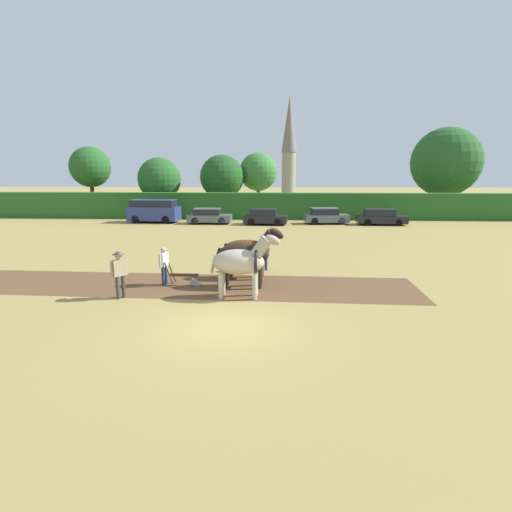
{
  "coord_description": "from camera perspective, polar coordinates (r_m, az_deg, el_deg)",
  "views": [
    {
      "loc": [
        1.52,
        -11.47,
        4.66
      ],
      "look_at": [
        0.66,
        5.49,
        1.1
      ],
      "focal_mm": 28.0,
      "sensor_mm": 36.0,
      "label": 1
    }
  ],
  "objects": [
    {
      "name": "ground_plane",
      "position": [
        12.47,
        -4.39,
        -10.13
      ],
      "size": [
        240.0,
        240.0,
        0.0
      ],
      "primitive_type": "plane",
      "color": "#998447"
    },
    {
      "name": "plowed_furrow_strip",
      "position": [
        17.29,
        -12.13,
        -4.05
      ],
      "size": [
        20.68,
        4.42,
        0.01
      ],
      "primitive_type": "cube",
      "rotation": [
        0.0,
        0.0,
        -0.03
      ],
      "color": "brown",
      "rests_on": "ground"
    },
    {
      "name": "hedgerow",
      "position": [
        41.15,
        0.77,
        7.18
      ],
      "size": [
        57.99,
        1.46,
        2.64
      ],
      "primitive_type": "cube",
      "color": "#286023",
      "rests_on": "ground"
    },
    {
      "name": "tree_far_left",
      "position": [
        48.98,
        -22.59,
        11.63
      ],
      "size": [
        4.45,
        4.45,
        7.5
      ],
      "color": "#4C3823",
      "rests_on": "ground"
    },
    {
      "name": "tree_left",
      "position": [
        46.32,
        -13.64,
        10.6
      ],
      "size": [
        4.72,
        4.72,
        6.3
      ],
      "color": "#4C3823",
      "rests_on": "ground"
    },
    {
      "name": "tree_center_left",
      "position": [
        45.74,
        -4.89,
        11.17
      ],
      "size": [
        4.91,
        4.91,
        6.63
      ],
      "color": "#4C3823",
      "rests_on": "ground"
    },
    {
      "name": "tree_center",
      "position": [
        47.26,
        0.34,
        11.91
      ],
      "size": [
        4.4,
        4.4,
        6.95
      ],
      "color": "brown",
      "rests_on": "ground"
    },
    {
      "name": "tree_center_right",
      "position": [
        50.03,
        25.5,
        12.02
      ],
      "size": [
        7.53,
        7.53,
        9.57
      ],
      "color": "#423323",
      "rests_on": "ground"
    },
    {
      "name": "church_spire",
      "position": [
        77.71,
        4.75,
        15.54
      ],
      "size": [
        2.87,
        2.87,
        18.62
      ],
      "color": "gray",
      "rests_on": "ground"
    },
    {
      "name": "draft_horse_lead_left",
      "position": [
        14.94,
        -2.11,
        -0.8
      ],
      "size": [
        2.7,
        1.06,
        2.5
      ],
      "rotation": [
        0.0,
        0.0,
        -0.03
      ],
      "color": "#B2A38E",
      "rests_on": "ground"
    },
    {
      "name": "draft_horse_lead_right",
      "position": [
        16.33,
        -1.49,
        0.24
      ],
      "size": [
        2.91,
        0.96,
        2.49
      ],
      "rotation": [
        0.0,
        0.0,
        -0.03
      ],
      "color": "black",
      "rests_on": "ground"
    },
    {
      "name": "draft_horse_trail_left",
      "position": [
        17.74,
        -1.02,
        0.97
      ],
      "size": [
        2.8,
        0.98,
        2.36
      ],
      "rotation": [
        0.0,
        0.0,
        -0.03
      ],
      "color": "#513319",
      "rests_on": "ground"
    },
    {
      "name": "plow",
      "position": [
        17.02,
        -9.92,
        -3.13
      ],
      "size": [
        1.51,
        0.47,
        1.13
      ],
      "rotation": [
        0.0,
        0.0,
        -0.03
      ],
      "color": "#4C331E",
      "rests_on": "ground"
    },
    {
      "name": "farmer_at_plow",
      "position": [
        17.13,
        -13.02,
        -1.03
      ],
      "size": [
        0.32,
        0.63,
        1.62
      ],
      "rotation": [
        0.0,
        0.0,
        -0.27
      ],
      "color": "#28334C",
      "rests_on": "ground"
    },
    {
      "name": "farmer_beside_team",
      "position": [
        19.17,
        1.19,
        0.99
      ],
      "size": [
        0.53,
        0.5,
        1.78
      ],
      "rotation": [
        0.0,
        0.0,
        -0.82
      ],
      "color": "#28334C",
      "rests_on": "ground"
    },
    {
      "name": "farmer_onlooker_left",
      "position": [
        15.74,
        -18.94,
        -2.03
      ],
      "size": [
        0.48,
        0.55,
        1.79
      ],
      "rotation": [
        0.0,
        0.0,
        -0.71
      ],
      "color": "#38332D",
      "rests_on": "ground"
    },
    {
      "name": "parked_van",
      "position": [
        39.34,
        -14.37,
        6.29
      ],
      "size": [
        4.87,
        2.37,
        2.16
      ],
      "rotation": [
        0.0,
        0.0,
        -0.08
      ],
      "color": "navy",
      "rests_on": "ground"
    },
    {
      "name": "parked_car_left",
      "position": [
        37.43,
        -6.72,
        5.67
      ],
      "size": [
        4.02,
        1.82,
        1.42
      ],
      "rotation": [
        0.0,
        0.0,
        -0.02
      ],
      "color": "#565B66",
      "rests_on": "ground"
    },
    {
      "name": "parked_car_center_left",
      "position": [
        36.51,
        1.3,
        5.6
      ],
      "size": [
        4.08,
        2.17,
        1.44
      ],
      "rotation": [
        0.0,
        0.0,
        -0.11
      ],
      "color": "black",
      "rests_on": "ground"
    },
    {
      "name": "parked_car_center",
      "position": [
        37.63,
        9.93,
        5.64
      ],
      "size": [
        4.14,
        2.16,
        1.48
      ],
      "rotation": [
        0.0,
        0.0,
        0.09
      ],
      "color": "#565B66",
      "rests_on": "ground"
    },
    {
      "name": "parked_car_center_right",
      "position": [
        38.09,
        17.4,
        5.32
      ],
      "size": [
        4.45,
        1.92,
        1.44
      ],
      "rotation": [
        0.0,
        0.0,
        -0.05
      ],
      "color": "black",
      "rests_on": "ground"
    }
  ]
}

